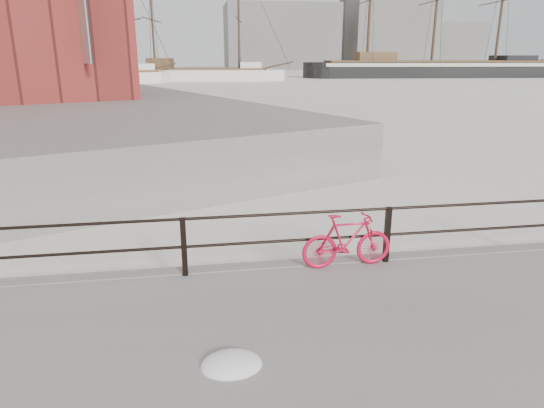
{
  "coord_description": "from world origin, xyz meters",
  "views": [
    {
      "loc": [
        -6.77,
        -7.65,
        3.84
      ],
      "look_at": [
        -5.27,
        1.5,
        1.0
      ],
      "focal_mm": 32.0,
      "sensor_mm": 36.0,
      "label": 1
    }
  ],
  "objects_px": {
    "bicycle": "(347,241)",
    "barque_black": "(430,77)",
    "schooner_mid": "(198,80)",
    "schooner_left": "(88,84)"
  },
  "relations": [
    {
      "from": "schooner_mid",
      "to": "schooner_left",
      "type": "bearing_deg",
      "value": -140.66
    },
    {
      "from": "barque_black",
      "to": "bicycle",
      "type": "bearing_deg",
      "value": -112.84
    },
    {
      "from": "barque_black",
      "to": "schooner_left",
      "type": "bearing_deg",
      "value": -162.0
    },
    {
      "from": "barque_black",
      "to": "schooner_mid",
      "type": "height_order",
      "value": "barque_black"
    },
    {
      "from": "barque_black",
      "to": "schooner_left",
      "type": "distance_m",
      "value": 59.87
    },
    {
      "from": "schooner_left",
      "to": "barque_black",
      "type": "bearing_deg",
      "value": -14.35
    },
    {
      "from": "bicycle",
      "to": "schooner_left",
      "type": "bearing_deg",
      "value": 102.04
    },
    {
      "from": "bicycle",
      "to": "schooner_mid",
      "type": "xyz_separation_m",
      "value": [
        -1.24,
        74.64,
        -0.83
      ]
    },
    {
      "from": "bicycle",
      "to": "schooner_left",
      "type": "xyz_separation_m",
      "value": [
        -16.74,
        65.78,
        -0.83
      ]
    },
    {
      "from": "bicycle",
      "to": "barque_black",
      "type": "distance_m",
      "value": 89.71
    }
  ]
}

